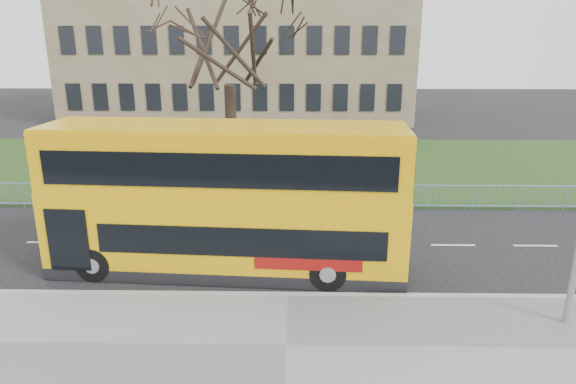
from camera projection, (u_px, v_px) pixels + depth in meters
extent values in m
plane|color=black|center=(289.00, 274.00, 16.53)|extent=(120.00, 120.00, 0.00)
cube|color=gray|center=(288.00, 296.00, 15.03)|extent=(80.00, 0.20, 0.14)
cube|color=#203A15|center=(293.00, 165.00, 30.19)|extent=(80.00, 15.40, 0.08)
cube|color=#77604B|center=(241.00, 39.00, 48.02)|extent=(30.00, 15.00, 14.00)
cube|color=#ECAC09|center=(227.00, 228.00, 16.53)|extent=(11.39, 3.41, 2.09)
cube|color=#ECAC09|center=(226.00, 192.00, 16.17)|extent=(11.39, 3.41, 0.36)
cube|color=#ECAC09|center=(225.00, 157.00, 15.84)|extent=(11.33, 3.35, 1.87)
cube|color=black|center=(240.00, 242.00, 15.17)|extent=(8.65, 0.61, 0.91)
cube|color=black|center=(215.00, 171.00, 14.60)|extent=(10.32, 0.72, 1.02)
cylinder|color=black|center=(94.00, 264.00, 15.95)|extent=(1.13, 0.37, 1.11)
cylinder|color=black|center=(328.00, 273.00, 15.37)|extent=(1.13, 0.37, 1.11)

